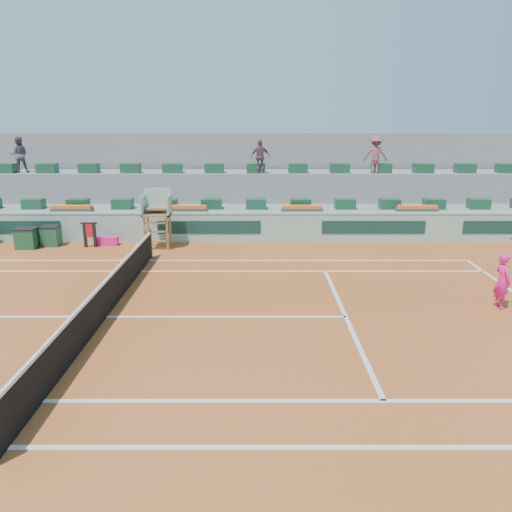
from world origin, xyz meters
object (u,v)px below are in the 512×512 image
object	(u,v)px
player_bag	(108,241)
drink_cooler_a	(51,236)
umpire_chair	(157,210)
tennis_player	(502,280)

from	to	relation	value
player_bag	drink_cooler_a	world-z (taller)	drink_cooler_a
umpire_chair	tennis_player	world-z (taller)	umpire_chair
player_bag	drink_cooler_a	distance (m)	2.34
umpire_chair	drink_cooler_a	bearing A→B (deg)	176.91
drink_cooler_a	tennis_player	world-z (taller)	tennis_player
player_bag	umpire_chair	bearing A→B (deg)	-8.31
umpire_chair	player_bag	bearing A→B (deg)	171.69
umpire_chair	tennis_player	distance (m)	12.80
umpire_chair	drink_cooler_a	world-z (taller)	umpire_chair
umpire_chair	drink_cooler_a	xyz separation A→B (m)	(-4.51, 0.24, -1.12)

